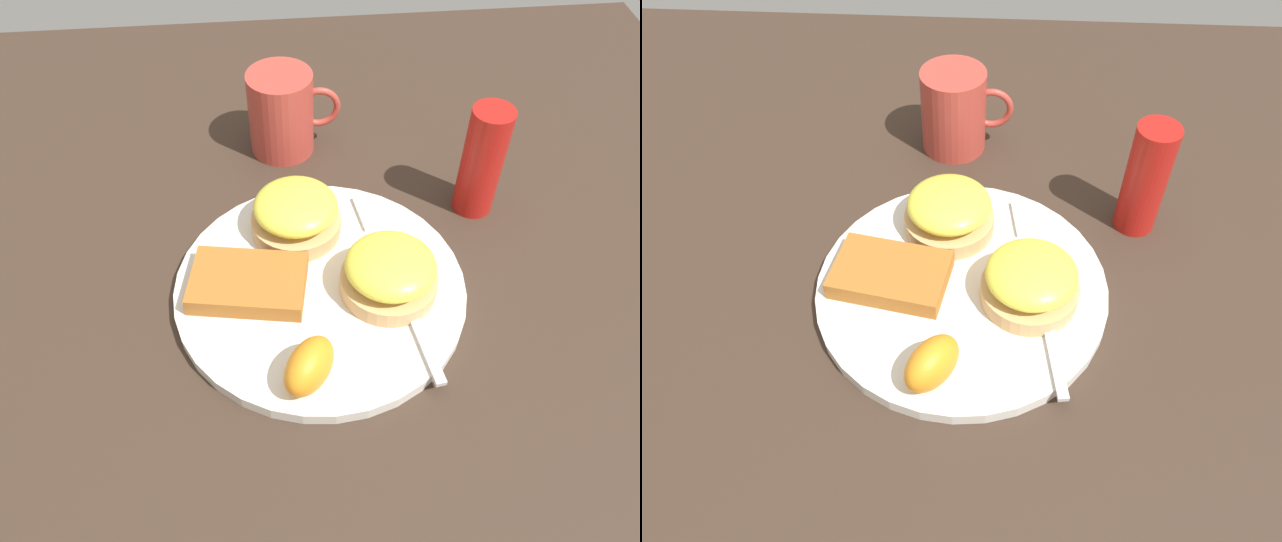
# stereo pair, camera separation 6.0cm
# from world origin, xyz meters

# --- Properties ---
(ground_plane) EXTENTS (1.10, 1.10, 0.00)m
(ground_plane) POSITION_xyz_m (0.00, 0.00, 0.00)
(ground_plane) COLOR #38281E
(plate) EXTENTS (0.29, 0.29, 0.01)m
(plate) POSITION_xyz_m (0.00, 0.00, 0.01)
(plate) COLOR silver
(plate) RESTS_ON ground_plane
(sandwich_benedict_left) EXTENTS (0.09, 0.09, 0.05)m
(sandwich_benedict_left) POSITION_xyz_m (0.07, -0.01, 0.04)
(sandwich_benedict_left) COLOR tan
(sandwich_benedict_left) RESTS_ON plate
(sandwich_benedict_right) EXTENTS (0.09, 0.09, 0.05)m
(sandwich_benedict_right) POSITION_xyz_m (-0.02, 0.08, 0.04)
(sandwich_benedict_right) COLOR tan
(sandwich_benedict_right) RESTS_ON plate
(hashbrown_patty) EXTENTS (0.12, 0.09, 0.02)m
(hashbrown_patty) POSITION_xyz_m (-0.07, -0.00, 0.02)
(hashbrown_patty) COLOR #A66125
(hashbrown_patty) RESTS_ON plate
(orange_wedge) EXTENTS (0.06, 0.07, 0.04)m
(orange_wedge) POSITION_xyz_m (-0.02, -0.11, 0.04)
(orange_wedge) COLOR orange
(orange_wedge) RESTS_ON plate
(fork) EXTENTS (0.05, 0.24, 0.00)m
(fork) POSITION_xyz_m (0.07, 0.01, 0.02)
(fork) COLOR silver
(fork) RESTS_ON plate
(cup) EXTENTS (0.11, 0.08, 0.10)m
(cup) POSITION_xyz_m (-0.02, 0.23, 0.05)
(cup) COLOR #B23D33
(cup) RESTS_ON ground_plane
(condiment_bottle) EXTENTS (0.04, 0.04, 0.13)m
(condiment_bottle) POSITION_xyz_m (0.18, 0.11, 0.06)
(condiment_bottle) COLOR #B21914
(condiment_bottle) RESTS_ON ground_plane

